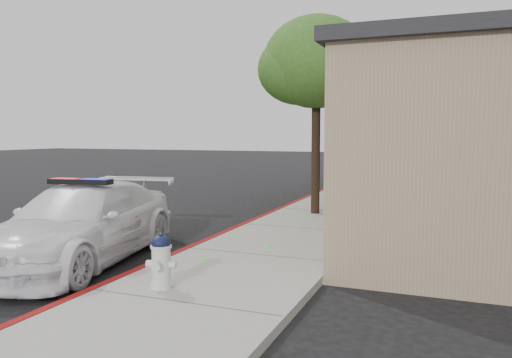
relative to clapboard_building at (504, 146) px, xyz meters
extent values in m
plane|color=black|center=(-6.69, -9.00, -2.13)|extent=(120.00, 120.00, 0.00)
cube|color=gray|center=(-5.09, -6.00, -2.05)|extent=(3.20, 60.00, 0.15)
cube|color=maroon|center=(-6.63, -6.00, -2.05)|extent=(0.14, 60.00, 0.16)
cube|color=#988063|center=(0.01, 0.00, -0.13)|extent=(7.00, 20.00, 4.00)
cube|color=black|center=(0.01, 0.00, 1.99)|extent=(7.30, 20.30, 0.24)
cube|color=black|center=(-3.52, -8.00, -0.18)|extent=(0.08, 1.48, 1.68)
cube|color=black|center=(-3.52, -5.00, -0.18)|extent=(0.08, 1.48, 1.68)
cube|color=black|center=(-3.52, -2.00, -0.18)|extent=(0.08, 1.48, 1.68)
cube|color=black|center=(-3.52, 1.00, -0.18)|extent=(0.08, 1.48, 1.68)
cube|color=black|center=(-3.52, 4.00, -0.18)|extent=(0.08, 1.48, 1.68)
cube|color=black|center=(-3.52, 7.00, -0.18)|extent=(0.08, 1.48, 1.68)
cube|color=black|center=(-3.52, 10.00, -0.18)|extent=(0.08, 1.48, 1.68)
imported|color=white|center=(-8.29, -10.26, -1.36)|extent=(3.00, 5.58, 1.54)
cube|color=black|center=(-8.29, -10.26, -0.53)|extent=(1.23, 0.47, 0.10)
cube|color=red|center=(-8.61, -10.31, -0.52)|extent=(0.55, 0.32, 0.11)
cube|color=#0D1BDF|center=(-7.98, -10.20, -0.52)|extent=(0.55, 0.32, 0.11)
cylinder|color=silver|center=(-5.66, -11.54, -1.95)|extent=(0.35, 0.35, 0.06)
cylinder|color=silver|center=(-5.66, -11.54, -1.63)|extent=(0.29, 0.29, 0.57)
cylinder|color=silver|center=(-5.66, -11.54, -1.33)|extent=(0.33, 0.33, 0.04)
ellipsoid|color=black|center=(-5.66, -11.54, -1.27)|extent=(0.30, 0.30, 0.22)
cylinder|color=black|center=(-5.66, -11.54, -1.16)|extent=(0.07, 0.07, 0.06)
cylinder|color=silver|center=(-5.83, -11.57, -1.61)|extent=(0.14, 0.13, 0.11)
cylinder|color=silver|center=(-5.49, -11.50, -1.61)|extent=(0.14, 0.13, 0.11)
cylinder|color=silver|center=(-5.62, -11.71, -1.59)|extent=(0.17, 0.15, 0.14)
cylinder|color=black|center=(-5.33, -3.56, -0.19)|extent=(0.26, 0.26, 3.58)
ellipsoid|color=#27551A|center=(-5.33, -3.56, 2.50)|extent=(3.18, 3.18, 2.70)
ellipsoid|color=#27551A|center=(-4.77, -3.42, 2.20)|extent=(2.38, 2.38, 2.03)
ellipsoid|color=#27551A|center=(-5.79, -3.73, 2.30)|extent=(2.48, 2.48, 2.11)
cylinder|color=black|center=(-5.39, 0.57, 0.02)|extent=(0.28, 0.28, 4.00)
ellipsoid|color=#1F4A17|center=(-5.39, 0.57, 2.99)|extent=(3.35, 3.35, 2.85)
ellipsoid|color=#1F4A17|center=(-5.01, 0.95, 2.67)|extent=(2.70, 2.70, 2.30)
ellipsoid|color=#1F4A17|center=(-5.79, 0.30, 2.78)|extent=(2.59, 2.59, 2.20)
cylinder|color=black|center=(-5.68, 6.13, -0.26)|extent=(0.25, 0.25, 3.43)
ellipsoid|color=#21571B|center=(-5.68, 6.13, 2.33)|extent=(2.94, 2.94, 2.50)
ellipsoid|color=#21571B|center=(-5.15, 6.18, 2.04)|extent=(2.25, 2.25, 1.91)
ellipsoid|color=#21571B|center=(-6.04, 5.93, 2.14)|extent=(2.35, 2.35, 2.00)
camera|label=1|loc=(-1.53, -18.00, 0.40)|focal=34.94mm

